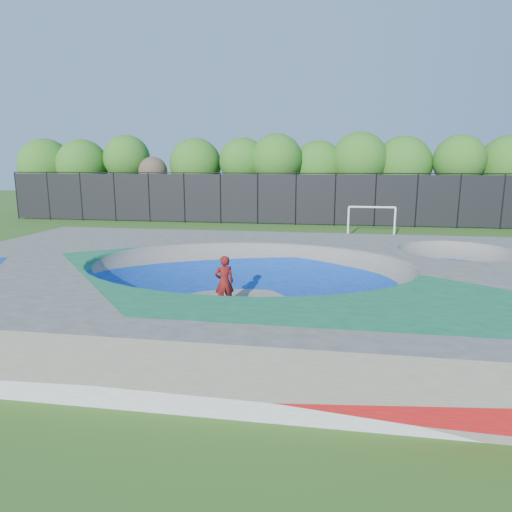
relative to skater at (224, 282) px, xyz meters
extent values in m
plane|color=#305918|center=(0.72, 0.43, -0.89)|extent=(120.00, 120.00, 0.00)
cube|color=gray|center=(0.72, 0.43, -0.14)|extent=(22.00, 14.00, 1.50)
imported|color=red|center=(0.00, 0.00, 0.00)|extent=(0.77, 0.66, 1.78)
cube|color=black|center=(0.00, 0.00, -0.87)|extent=(0.79, 0.58, 0.05)
cylinder|color=white|center=(4.57, 16.11, 0.09)|extent=(0.12, 0.12, 1.96)
cylinder|color=white|center=(7.51, 16.11, 0.09)|extent=(0.12, 0.12, 1.96)
cylinder|color=white|center=(6.04, 16.11, 1.07)|extent=(2.94, 0.12, 0.12)
cylinder|color=black|center=(-23.28, 21.43, 1.11)|extent=(0.09, 0.09, 4.00)
cylinder|color=black|center=(-20.28, 21.43, 1.11)|extent=(0.09, 0.09, 4.00)
cylinder|color=black|center=(-17.28, 21.43, 1.11)|extent=(0.09, 0.09, 4.00)
cylinder|color=black|center=(-14.28, 21.43, 1.11)|extent=(0.09, 0.09, 4.00)
cylinder|color=black|center=(-11.28, 21.43, 1.11)|extent=(0.09, 0.09, 4.00)
cylinder|color=black|center=(-8.28, 21.43, 1.11)|extent=(0.09, 0.09, 4.00)
cylinder|color=black|center=(-5.28, 21.43, 1.11)|extent=(0.09, 0.09, 4.00)
cylinder|color=black|center=(-2.28, 21.43, 1.11)|extent=(0.09, 0.09, 4.00)
cylinder|color=black|center=(0.72, 21.43, 1.11)|extent=(0.09, 0.09, 4.00)
cylinder|color=black|center=(3.72, 21.43, 1.11)|extent=(0.09, 0.09, 4.00)
cylinder|color=black|center=(6.72, 21.43, 1.11)|extent=(0.09, 0.09, 4.00)
cylinder|color=black|center=(9.72, 21.43, 1.11)|extent=(0.09, 0.09, 4.00)
cylinder|color=black|center=(12.72, 21.43, 1.11)|extent=(0.09, 0.09, 4.00)
cylinder|color=black|center=(15.72, 21.43, 1.11)|extent=(0.09, 0.09, 4.00)
cube|color=black|center=(0.72, 21.43, 1.11)|extent=(48.00, 0.03, 3.80)
cylinder|color=black|center=(0.72, 21.43, 3.11)|extent=(48.00, 0.08, 0.08)
cylinder|color=#4C3B26|center=(-23.84, 26.78, 0.45)|extent=(0.44, 0.44, 2.68)
sphere|color=#2C6B1C|center=(-23.84, 26.78, 3.68)|extent=(5.04, 5.04, 5.04)
cylinder|color=#4C3B26|center=(-19.85, 26.52, 0.50)|extent=(0.44, 0.44, 2.79)
sphere|color=#2C6B1C|center=(-19.85, 26.52, 3.69)|extent=(4.77, 4.77, 4.77)
cylinder|color=#4C3B26|center=(-15.65, 27.14, 0.89)|extent=(0.44, 0.44, 3.56)
sphere|color=#2C6B1C|center=(-15.65, 27.14, 4.29)|extent=(4.33, 4.33, 4.33)
cylinder|color=#4C3B26|center=(-12.63, 25.87, 0.58)|extent=(0.44, 0.44, 2.94)
sphere|color=brown|center=(-12.63, 25.87, 3.15)|extent=(2.60, 2.60, 2.60)
cylinder|color=#4C3B26|center=(-8.95, 27.01, 0.56)|extent=(0.44, 0.44, 2.90)
sphere|color=#2C6B1C|center=(-8.95, 27.01, 3.78)|extent=(4.71, 4.71, 4.71)
cylinder|color=#4C3B26|center=(-4.35, 26.00, 0.80)|extent=(0.44, 0.44, 3.39)
sphere|color=#2C6B1C|center=(-4.35, 26.00, 4.03)|extent=(4.10, 4.10, 4.10)
cylinder|color=#4C3B26|center=(-1.28, 25.48, 0.80)|extent=(0.44, 0.44, 3.37)
sphere|color=#2C6B1C|center=(-1.28, 25.48, 4.14)|extent=(4.43, 4.43, 4.43)
cylinder|color=#4C3B26|center=(2.20, 27.02, 0.46)|extent=(0.44, 0.44, 2.70)
sphere|color=#2C6B1C|center=(2.20, 27.02, 3.53)|extent=(4.59, 4.59, 4.59)
cylinder|color=#4C3B26|center=(5.71, 26.34, 0.72)|extent=(0.44, 0.44, 3.22)
sphere|color=#2C6B1C|center=(5.71, 26.34, 4.11)|extent=(4.75, 4.75, 4.75)
cylinder|color=#4C3B26|center=(9.38, 26.94, 0.50)|extent=(0.44, 0.44, 2.78)
sphere|color=#2C6B1C|center=(9.38, 26.94, 3.72)|extent=(4.87, 4.87, 4.87)
cylinder|color=#4C3B26|center=(13.64, 25.93, 0.82)|extent=(0.44, 0.44, 3.41)
sphere|color=#2C6B1C|center=(13.64, 25.93, 4.08)|extent=(4.16, 4.16, 4.16)
cylinder|color=#4C3B26|center=(17.96, 27.36, 0.46)|extent=(0.44, 0.44, 2.69)
sphere|color=#2C6B1C|center=(17.96, 27.36, 3.67)|extent=(4.99, 4.99, 4.99)
camera|label=1|loc=(3.36, -14.15, 3.83)|focal=32.00mm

